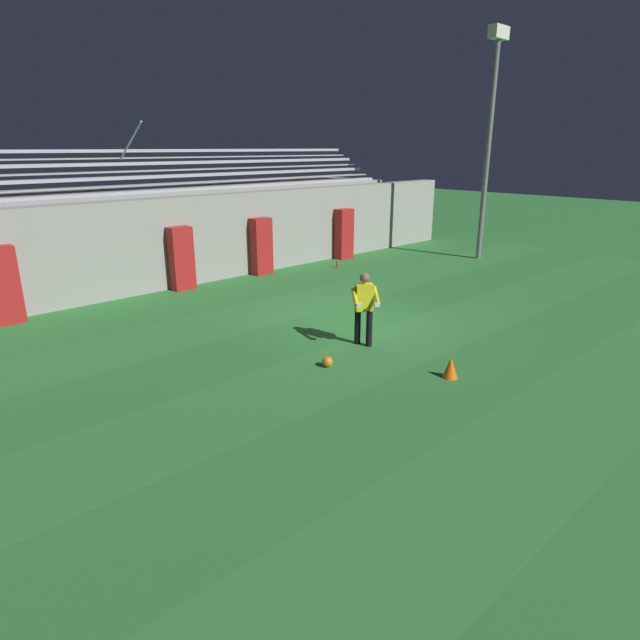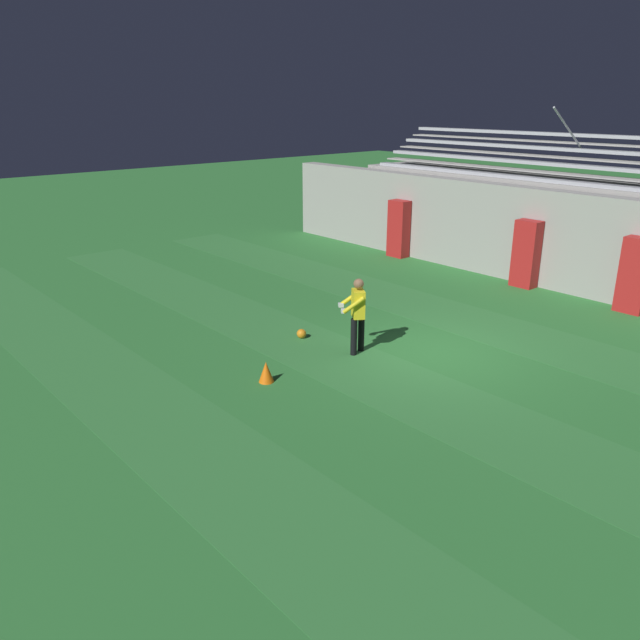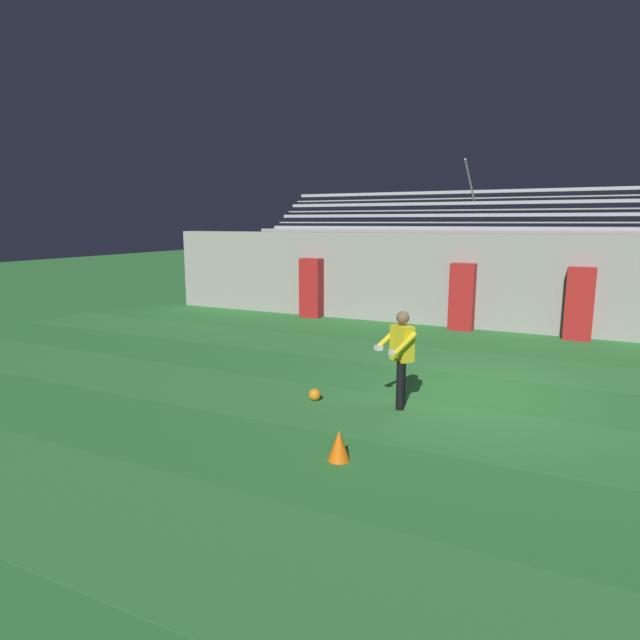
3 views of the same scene
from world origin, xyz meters
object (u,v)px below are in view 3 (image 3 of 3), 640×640
Objects in this scene: padding_pillar_gate_right at (579,304)px; traffic_cone at (339,445)px; padding_pillar_gate_left at (462,297)px; goalkeeper at (401,353)px; padding_pillar_far_left at (311,288)px; soccer_ball at (315,395)px.

padding_pillar_gate_right is 10.06m from traffic_cone.
padding_pillar_gate_left is 7.28m from goalkeeper.
goalkeeper is at bearing -110.26° from padding_pillar_gate_right.
padding_pillar_gate_right and padding_pillar_far_left have the same top height.
padding_pillar_gate_left is at bearing 91.91° from traffic_cone.
padding_pillar_far_left is at bearing 118.67° from traffic_cone.
padding_pillar_far_left reaches higher than soccer_ball.
padding_pillar_gate_left is at bearing 93.29° from goalkeeper.
padding_pillar_far_left is (-4.95, 0.00, 0.00)m from padding_pillar_gate_left.
padding_pillar_gate_right reaches higher than traffic_cone.
goalkeeper is 3.98× the size of traffic_cone.
padding_pillar_far_left is at bearing 117.15° from soccer_ball.
padding_pillar_gate_left is 1.00× the size of padding_pillar_gate_right.
goalkeeper is (5.37, -7.27, -0.02)m from padding_pillar_far_left.
soccer_ball is at bearing -166.59° from goalkeeper.
padding_pillar_gate_right is 1.00× the size of padding_pillar_far_left.
padding_pillar_gate_left reaches higher than soccer_ball.
goalkeeper is 1.72m from soccer_ball.
padding_pillar_far_left is 11.01m from traffic_cone.
soccer_ball is (-1.04, -7.62, -0.87)m from padding_pillar_gate_left.
padding_pillar_gate_left is at bearing 180.00° from padding_pillar_gate_right.
traffic_cone is at bearing -88.09° from padding_pillar_gate_left.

